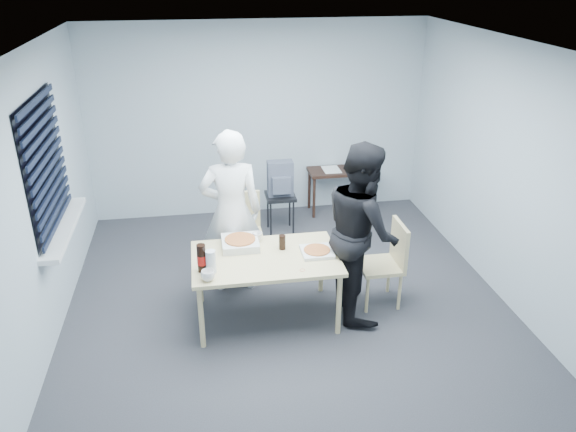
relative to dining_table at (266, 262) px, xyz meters
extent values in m
plane|color=#302F35|center=(0.25, 0.14, -0.62)|extent=(5.00, 5.00, 0.00)
plane|color=white|center=(0.25, 0.14, 1.98)|extent=(5.00, 5.00, 0.00)
plane|color=#ACB9C2|center=(0.25, 2.64, 0.68)|extent=(4.50, 0.00, 4.50)
plane|color=#ACB9C2|center=(0.25, -2.36, 0.68)|extent=(4.50, 0.00, 4.50)
plane|color=#ACB9C2|center=(-2.00, 0.14, 0.68)|extent=(0.00, 5.00, 5.00)
plane|color=#ACB9C2|center=(2.50, 0.14, 0.68)|extent=(0.00, 5.00, 5.00)
plane|color=black|center=(-1.98, 0.54, 0.93)|extent=(0.00, 1.30, 1.30)
cube|color=black|center=(-1.95, 0.54, 0.93)|extent=(0.04, 1.30, 1.25)
cube|color=silver|center=(-1.91, 0.54, 0.26)|extent=(0.18, 1.42, 0.05)
cube|color=#D0B788|center=(0.00, 0.00, 0.04)|extent=(1.40, 0.89, 0.04)
cylinder|color=#D0B788|center=(-0.64, -0.38, -0.30)|extent=(0.05, 0.05, 0.64)
cylinder|color=#D0B788|center=(-0.64, 0.38, -0.30)|extent=(0.05, 0.05, 0.64)
cylinder|color=#D0B788|center=(0.64, -0.38, -0.30)|extent=(0.05, 0.05, 0.64)
cylinder|color=#D0B788|center=(0.64, 0.38, -0.30)|extent=(0.05, 0.05, 0.64)
cube|color=#D0B788|center=(-0.12, 0.99, -0.19)|extent=(0.42, 0.42, 0.04)
cube|color=#D0B788|center=(-0.12, 1.18, 0.05)|extent=(0.42, 0.04, 0.44)
cylinder|color=#D0B788|center=(-0.29, 0.82, -0.42)|extent=(0.03, 0.03, 0.41)
cylinder|color=#D0B788|center=(-0.29, 1.16, -0.42)|extent=(0.03, 0.03, 0.41)
cylinder|color=#D0B788|center=(0.05, 0.82, -0.42)|extent=(0.03, 0.03, 0.41)
cylinder|color=#D0B788|center=(0.05, 1.16, -0.42)|extent=(0.03, 0.03, 0.41)
cube|color=#D0B788|center=(1.18, 0.08, -0.19)|extent=(0.42, 0.42, 0.04)
cube|color=#D0B788|center=(1.37, 0.08, 0.05)|extent=(0.04, 0.42, 0.44)
cylinder|color=#D0B788|center=(1.01, -0.09, -0.42)|extent=(0.03, 0.03, 0.41)
cylinder|color=#D0B788|center=(1.01, 0.25, -0.42)|extent=(0.03, 0.03, 0.41)
cylinder|color=#D0B788|center=(1.35, -0.09, -0.42)|extent=(0.03, 0.03, 0.41)
cylinder|color=#D0B788|center=(1.35, 0.25, -0.42)|extent=(0.03, 0.03, 0.41)
imported|color=white|center=(-0.27, 0.64, 0.26)|extent=(0.65, 0.42, 1.77)
imported|color=black|center=(0.94, 0.00, 0.26)|extent=(0.47, 0.86, 1.77)
cube|color=black|center=(1.38, 2.42, -0.02)|extent=(0.93, 0.41, 0.04)
cylinder|color=black|center=(0.95, 2.25, -0.33)|extent=(0.04, 0.04, 0.58)
cylinder|color=black|center=(0.95, 2.58, -0.33)|extent=(0.04, 0.04, 0.58)
cylinder|color=black|center=(1.80, 2.25, -0.33)|extent=(0.04, 0.04, 0.58)
cylinder|color=black|center=(1.80, 2.58, -0.33)|extent=(0.04, 0.04, 0.58)
cube|color=black|center=(0.43, 1.90, -0.12)|extent=(0.37, 0.37, 0.04)
cylinder|color=black|center=(0.29, 1.75, -0.38)|extent=(0.04, 0.04, 0.48)
cylinder|color=black|center=(0.29, 2.04, -0.38)|extent=(0.04, 0.04, 0.48)
cylinder|color=black|center=(0.58, 1.75, -0.38)|extent=(0.04, 0.04, 0.48)
cylinder|color=black|center=(0.58, 2.04, -0.38)|extent=(0.04, 0.04, 0.48)
cube|color=#565B64|center=(0.43, 1.90, 0.12)|extent=(0.32, 0.17, 0.45)
cube|color=#565B64|center=(0.43, 1.78, 0.07)|extent=(0.24, 0.06, 0.21)
cube|color=silver|center=(-0.22, 0.25, 0.08)|extent=(0.36, 0.36, 0.04)
cube|color=silver|center=(-0.22, 0.25, 0.12)|extent=(0.36, 0.36, 0.04)
cylinder|color=#CC7F38|center=(-0.22, 0.25, 0.14)|extent=(0.30, 0.30, 0.01)
cube|color=silver|center=(0.50, -0.01, 0.08)|extent=(0.30, 0.30, 0.03)
cylinder|color=#CC7F38|center=(0.50, -0.01, 0.10)|extent=(0.25, 0.25, 0.01)
imported|color=white|center=(-0.56, -0.34, 0.11)|extent=(0.17, 0.17, 0.10)
imported|color=white|center=(-0.04, 0.34, 0.11)|extent=(0.10, 0.10, 0.09)
cylinder|color=black|center=(0.18, 0.13, 0.13)|extent=(0.08, 0.08, 0.15)
cylinder|color=black|center=(-0.60, -0.17, 0.19)|extent=(0.08, 0.08, 0.27)
cylinder|color=red|center=(-0.60, -0.17, 0.18)|extent=(0.08, 0.08, 0.09)
cylinder|color=silver|center=(-0.52, -0.21, 0.17)|extent=(0.11, 0.11, 0.22)
torus|color=red|center=(0.30, -0.31, 0.06)|extent=(0.06, 0.06, 0.00)
cube|color=white|center=(1.23, 2.44, 0.00)|extent=(0.28, 0.35, 0.01)
cube|color=black|center=(1.60, 2.42, 0.03)|extent=(0.16, 0.14, 0.06)
camera|label=1|loc=(-0.55, -4.68, 2.66)|focal=35.00mm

